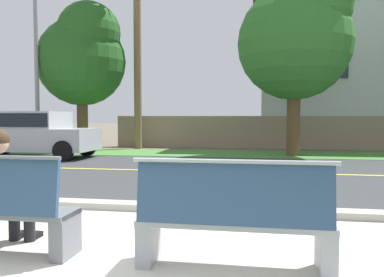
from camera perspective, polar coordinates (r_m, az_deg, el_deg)
ground_plane at (r=11.29m, az=2.39°, el=-3.78°), size 140.00×140.00×0.00m
sidewalk_pavement at (r=4.03m, az=-12.01°, el=-16.58°), size 44.00×3.60×0.01m
curb_edge at (r=5.80m, az=-4.79°, el=-9.88°), size 44.00×0.30×0.11m
street_asphalt at (r=9.82m, az=1.28°, el=-4.80°), size 52.00×8.00×0.01m
road_centre_line at (r=9.82m, az=1.28°, el=-4.77°), size 48.00×0.14×0.01m
far_verge_grass at (r=14.62m, az=4.05°, el=-2.18°), size 48.00×2.80×0.02m
bench_right at (r=3.54m, az=6.03°, el=-11.77°), size 1.72×0.48×1.01m
seated_person_grey at (r=4.44m, az=-25.45°, el=-6.03°), size 0.52×0.68×1.25m
car_silver_near at (r=14.18m, az=-22.30°, el=0.86°), size 4.30×1.86×1.54m
streetlamp at (r=16.84m, az=-21.24°, el=12.47°), size 0.24×2.10×7.28m
shade_tree_far_left at (r=17.32m, az=-15.42°, el=11.55°), size 3.67×3.67×6.05m
shade_tree_left at (r=14.35m, az=15.12°, el=14.32°), size 3.89×3.89×6.42m
garden_wall at (r=17.29m, az=10.20°, el=0.90°), size 13.00×0.36×1.40m
house_across_street at (r=21.32m, az=24.83°, el=8.96°), size 11.61×6.91×7.17m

